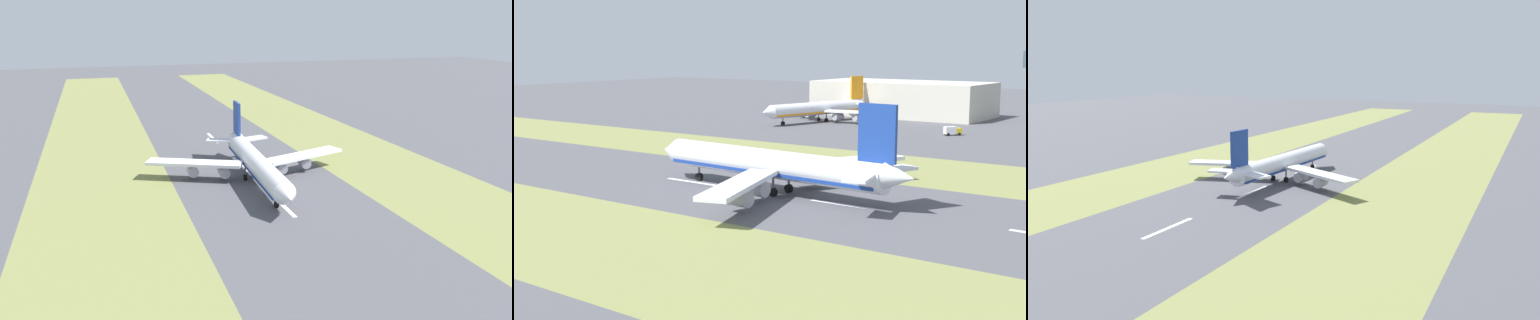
% 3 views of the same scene
% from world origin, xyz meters
% --- Properties ---
extents(ground_plane, '(800.00, 800.00, 0.00)m').
position_xyz_m(ground_plane, '(0.00, 0.00, 0.00)').
color(ground_plane, '#4C4C51').
extents(grass_median_west, '(40.00, 600.00, 0.01)m').
position_xyz_m(grass_median_west, '(-45.00, 0.00, 0.00)').
color(grass_median_west, olive).
rests_on(grass_median_west, ground).
extents(grass_median_east, '(40.00, 600.00, 0.01)m').
position_xyz_m(grass_median_east, '(45.00, 0.00, 0.00)').
color(grass_median_east, olive).
rests_on(grass_median_east, ground).
extents(centreline_dash_near, '(1.20, 18.00, 0.01)m').
position_xyz_m(centreline_dash_near, '(0.00, -65.93, 0.01)').
color(centreline_dash_near, silver).
rests_on(centreline_dash_near, ground).
extents(centreline_dash_mid, '(1.20, 18.00, 0.01)m').
position_xyz_m(centreline_dash_mid, '(0.00, -25.93, 0.01)').
color(centreline_dash_mid, silver).
rests_on(centreline_dash_mid, ground).
extents(centreline_dash_far, '(1.20, 18.00, 0.01)m').
position_xyz_m(centreline_dash_far, '(0.00, 14.07, 0.01)').
color(centreline_dash_far, silver).
rests_on(centreline_dash_far, ground).
extents(airplane_main_jet, '(64.02, 67.21, 20.20)m').
position_xyz_m(airplane_main_jet, '(0.75, -7.83, 6.02)').
color(airplane_main_jet, silver).
rests_on(airplane_main_jet, ground).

